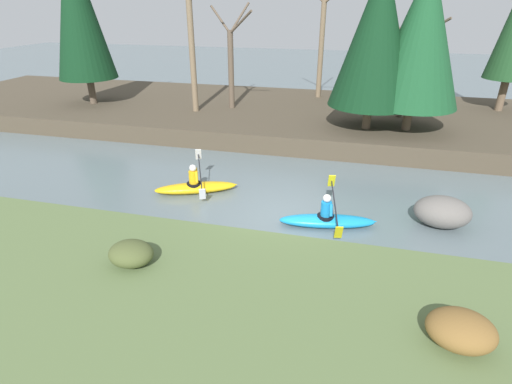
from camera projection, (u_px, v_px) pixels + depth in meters
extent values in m
plane|color=slate|center=(281.00, 219.00, 11.74)|extent=(90.00, 90.00, 0.00)
cube|color=#5B7042|center=(218.00, 361.00, 6.63)|extent=(44.00, 7.08, 0.84)
cube|color=#4C4233|center=(319.00, 117.00, 20.42)|extent=(44.00, 9.93, 0.82)
cylinder|color=brown|center=(92.00, 91.00, 21.22)|extent=(0.36, 0.36, 1.32)
cone|color=#0F3319|center=(77.00, 7.00, 19.47)|extent=(2.93, 2.93, 6.74)
cylinder|color=brown|center=(367.00, 117.00, 17.10)|extent=(0.36, 0.36, 1.00)
cone|color=#0F3319|center=(377.00, 34.00, 15.67)|extent=(3.46, 3.46, 5.61)
cylinder|color=#7A664C|center=(372.00, 87.00, 22.31)|extent=(0.36, 0.36, 1.20)
cone|color=#1E4723|center=(379.00, 30.00, 21.01)|extent=(3.17, 3.17, 4.75)
cylinder|color=brown|center=(408.00, 117.00, 16.90)|extent=(0.36, 0.36, 1.05)
cone|color=#194C28|center=(421.00, 35.00, 15.49)|extent=(3.63, 3.63, 5.47)
cylinder|color=brown|center=(502.00, 95.00, 19.76)|extent=(0.36, 0.36, 1.56)
cylinder|color=#7A664C|center=(192.00, 57.00, 18.89)|extent=(0.28, 0.28, 5.16)
cylinder|color=brown|center=(231.00, 70.00, 19.81)|extent=(0.28, 0.28, 3.72)
cylinder|color=brown|center=(220.00, 19.00, 19.43)|extent=(1.40, 1.20, 1.26)
cylinder|color=brown|center=(240.00, 23.00, 18.20)|extent=(1.47, 1.26, 1.12)
cylinder|color=brown|center=(239.00, 18.00, 19.37)|extent=(0.66, 1.58, 1.40)
cylinder|color=#7A664C|center=(321.00, 51.00, 21.81)|extent=(0.28, 0.28, 5.01)
cylinder|color=brown|center=(404.00, 78.00, 18.25)|extent=(0.28, 0.28, 3.55)
cylinder|color=brown|center=(397.00, 26.00, 17.89)|extent=(1.34, 1.15, 1.21)
cylinder|color=brown|center=(430.00, 30.00, 16.72)|extent=(1.41, 1.21, 1.07)
cylinder|color=brown|center=(417.00, 25.00, 17.83)|extent=(0.64, 1.51, 1.34)
ellipsoid|color=#4C562D|center=(131.00, 253.00, 8.26)|extent=(0.95, 0.79, 0.51)
ellipsoid|color=brown|center=(461.00, 330.00, 6.30)|extent=(1.07, 0.89, 0.58)
ellipsoid|color=#1993D6|center=(327.00, 221.00, 11.32)|extent=(2.77, 1.12, 0.34)
cone|color=#1993D6|center=(371.00, 222.00, 11.26)|extent=(0.38, 0.26, 0.20)
cylinder|color=black|center=(326.00, 216.00, 11.26)|extent=(0.56, 0.56, 0.08)
cylinder|color=#1984CC|center=(326.00, 209.00, 11.16)|extent=(0.35, 0.35, 0.42)
sphere|color=white|center=(327.00, 198.00, 11.01)|extent=(0.27, 0.27, 0.23)
cylinder|color=#1984CC|center=(329.00, 202.00, 11.33)|extent=(0.13, 0.24, 0.35)
cylinder|color=#1984CC|center=(331.00, 210.00, 10.90)|extent=(0.13, 0.24, 0.35)
cylinder|color=black|center=(335.00, 205.00, 11.09)|extent=(0.41, 1.88, 0.65)
cube|color=yellow|center=(332.00, 181.00, 11.81)|extent=(0.23, 0.19, 0.41)
cube|color=yellow|center=(339.00, 232.00, 10.37)|extent=(0.23, 0.19, 0.41)
ellipsoid|color=yellow|center=(196.00, 188.00, 13.32)|extent=(2.71, 1.65, 0.34)
cone|color=yellow|center=(233.00, 185.00, 13.51)|extent=(0.40, 0.33, 0.20)
cylinder|color=black|center=(194.00, 184.00, 13.25)|extent=(0.63, 0.63, 0.08)
cylinder|color=yellow|center=(193.00, 177.00, 13.14)|extent=(0.40, 0.40, 0.42)
sphere|color=white|center=(193.00, 168.00, 13.00)|extent=(0.30, 0.30, 0.23)
cylinder|color=yellow|center=(196.00, 172.00, 13.33)|extent=(0.17, 0.24, 0.35)
cylinder|color=yellow|center=(197.00, 177.00, 12.91)|extent=(0.17, 0.24, 0.35)
cylinder|color=black|center=(200.00, 173.00, 13.12)|extent=(0.81, 1.76, 0.65)
cube|color=white|center=(198.00, 154.00, 13.83)|extent=(0.25, 0.23, 0.41)
cube|color=white|center=(202.00, 194.00, 12.41)|extent=(0.25, 0.23, 0.41)
ellipsoid|color=slate|center=(442.00, 212.00, 11.26)|extent=(1.54, 1.21, 0.87)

